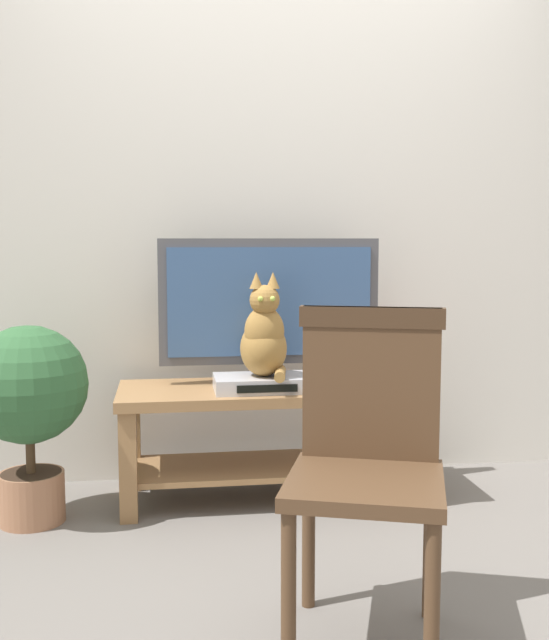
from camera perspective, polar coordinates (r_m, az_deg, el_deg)
ground_plane at (r=2.85m, az=3.03°, el=-16.99°), size 12.00×12.00×0.00m
back_wall at (r=3.61m, az=0.06°, el=10.58°), size 7.00×0.12×2.80m
tv_stand at (r=3.28m, az=-0.12°, el=-7.53°), size 1.31×0.49×0.49m
tv at (r=3.30m, az=-0.37°, el=1.03°), size 0.96×0.20×0.63m
media_box at (r=3.16m, az=-0.83°, el=-4.78°), size 0.41×0.24×0.06m
cat at (r=3.11m, az=-0.78°, el=-1.32°), size 0.19×0.29×0.43m
wooden_chair at (r=2.18m, az=7.04°, el=-9.50°), size 0.54×0.54×0.92m
book_stack at (r=3.36m, az=8.11°, el=-4.18°), size 0.24×0.18×0.07m
potted_plant at (r=3.12m, az=-18.06°, el=-5.65°), size 0.46×0.46×0.79m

